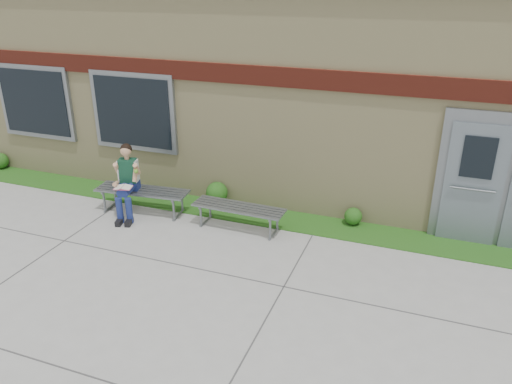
% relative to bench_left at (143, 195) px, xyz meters
% --- Properties ---
extents(ground, '(80.00, 80.00, 0.00)m').
position_rel_bench_left_xyz_m(ground, '(2.33, -2.00, -0.36)').
color(ground, '#9E9E99').
rests_on(ground, ground).
extents(grass_strip, '(16.00, 0.80, 0.02)m').
position_rel_bench_left_xyz_m(grass_strip, '(2.33, 0.60, -0.35)').
color(grass_strip, '#2F5416').
rests_on(grass_strip, ground).
extents(school_building, '(16.20, 6.22, 4.20)m').
position_rel_bench_left_xyz_m(school_building, '(2.33, 3.99, 1.74)').
color(school_building, beige).
rests_on(school_building, ground).
extents(bench_left, '(1.85, 0.68, 0.47)m').
position_rel_bench_left_xyz_m(bench_left, '(0.00, 0.00, 0.00)').
color(bench_left, slate).
rests_on(bench_left, ground).
extents(bench_right, '(1.70, 0.51, 0.44)m').
position_rel_bench_left_xyz_m(bench_right, '(2.00, 0.00, -0.02)').
color(bench_right, slate).
rests_on(bench_right, ground).
extents(girl, '(0.57, 0.86, 1.39)m').
position_rel_bench_left_xyz_m(girl, '(-0.18, -0.20, 0.36)').
color(girl, navy).
rests_on(girl, ground).
extents(shrub_west, '(0.37, 0.37, 0.37)m').
position_rel_bench_left_xyz_m(shrub_west, '(-4.45, 0.85, -0.16)').
color(shrub_west, '#2F5416').
rests_on(shrub_west, grass_strip).
extents(shrub_mid, '(0.43, 0.43, 0.43)m').
position_rel_bench_left_xyz_m(shrub_mid, '(1.18, 0.85, -0.13)').
color(shrub_mid, '#2F5416').
rests_on(shrub_mid, grass_strip).
extents(shrub_east, '(0.32, 0.32, 0.32)m').
position_rel_bench_left_xyz_m(shrub_east, '(3.92, 0.85, -0.18)').
color(shrub_east, '#2F5416').
rests_on(shrub_east, grass_strip).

